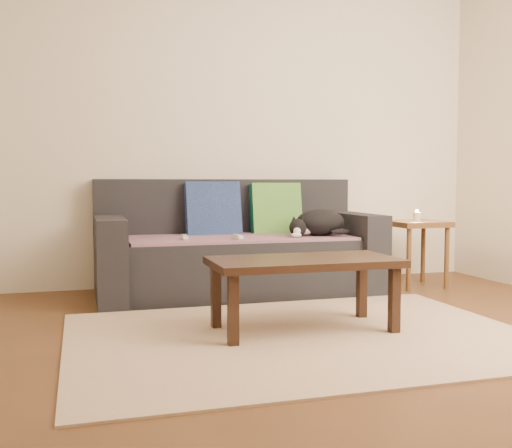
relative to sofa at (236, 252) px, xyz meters
name	(u,v)px	position (x,y,z in m)	size (l,w,h in m)	color
ground	(312,345)	(0.00, -1.57, -0.31)	(4.50, 4.50, 0.00)	brown
back_wall	(223,127)	(0.00, 0.43, 0.99)	(4.50, 0.04, 2.60)	beige
sofa	(236,252)	(0.00, 0.00, 0.00)	(2.10, 0.94, 0.87)	#232328
throw_blanket	(239,238)	(0.00, -0.09, 0.12)	(1.66, 0.74, 0.02)	#452B51
cushion_navy	(213,210)	(-0.14, 0.17, 0.32)	(0.43, 0.11, 0.43)	#12174E
cushion_green	(276,209)	(0.38, 0.17, 0.32)	(0.41, 0.10, 0.41)	#0E5A41
cat	(318,223)	(0.59, -0.21, 0.23)	(0.51, 0.40, 0.20)	black
wii_remote_a	(185,237)	(-0.43, -0.22, 0.15)	(0.15, 0.04, 0.03)	white
wii_remote_b	(238,237)	(-0.06, -0.30, 0.15)	(0.15, 0.04, 0.03)	white
side_table	(417,233)	(1.47, -0.17, 0.13)	(0.43, 0.43, 0.53)	brown
candle	(417,216)	(1.47, -0.17, 0.26)	(0.06, 0.06, 0.09)	beige
rug	(302,336)	(0.00, -1.42, -0.30)	(2.50, 1.80, 0.01)	tan
coffee_table	(304,267)	(0.05, -1.30, 0.06)	(1.05, 0.52, 0.42)	black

